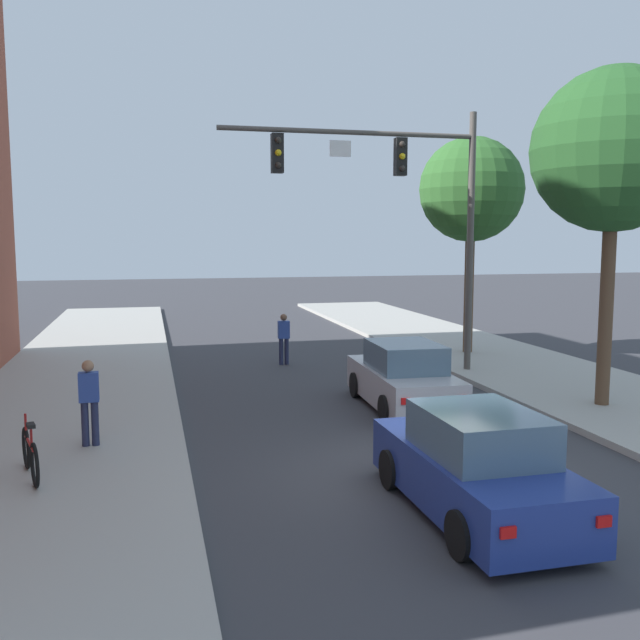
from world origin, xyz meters
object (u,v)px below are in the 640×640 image
object	(u,v)px
car_lead_silver	(403,378)
bicycle_leaning	(30,455)
pedestrian_sidewalk_left_walker	(89,398)
pedestrian_crossing_road	(284,336)
street_tree_second	(471,190)
car_following_blue	(475,467)
traffic_signal_mast	(402,191)
street_tree_nearest	(614,151)

from	to	relation	value
car_lead_silver	bicycle_leaning	size ratio (longest dim) A/B	2.50
bicycle_leaning	pedestrian_sidewalk_left_walker	bearing A→B (deg)	63.55
car_lead_silver	pedestrian_sidewalk_left_walker	bearing A→B (deg)	-164.69
pedestrian_crossing_road	street_tree_second	xyz separation A→B (m)	(6.45, 0.06, 4.72)
car_following_blue	bicycle_leaning	world-z (taller)	car_following_blue
traffic_signal_mast	pedestrian_crossing_road	bearing A→B (deg)	135.38
street_tree_nearest	street_tree_second	size ratio (longest dim) A/B	1.07
car_following_blue	traffic_signal_mast	bearing A→B (deg)	75.87
traffic_signal_mast	car_following_blue	xyz separation A→B (m)	(-2.49, -9.89, -4.66)
street_tree_nearest	street_tree_second	xyz separation A→B (m)	(0.27, 7.75, -0.37)
pedestrian_sidewalk_left_walker	street_tree_second	world-z (taller)	street_tree_second
pedestrian_sidewalk_left_walker	car_following_blue	bearing A→B (deg)	-37.96
pedestrian_sidewalk_left_walker	pedestrian_crossing_road	bearing A→B (deg)	57.35
pedestrian_sidewalk_left_walker	street_tree_second	bearing A→B (deg)	35.38
car_lead_silver	car_following_blue	world-z (taller)	same
car_following_blue	street_tree_second	distance (m)	14.99
street_tree_second	bicycle_leaning	bearing A→B (deg)	-141.55
pedestrian_sidewalk_left_walker	bicycle_leaning	size ratio (longest dim) A/B	0.95
traffic_signal_mast	car_following_blue	size ratio (longest dim) A/B	1.76
traffic_signal_mast	street_tree_nearest	xyz separation A→B (m)	(3.28, -4.84, 0.62)
pedestrian_crossing_road	traffic_signal_mast	bearing A→B (deg)	-44.62
car_following_blue	pedestrian_sidewalk_left_walker	bearing A→B (deg)	142.04
traffic_signal_mast	pedestrian_sidewalk_left_walker	size ratio (longest dim) A/B	4.57
street_tree_nearest	traffic_signal_mast	bearing A→B (deg)	124.13
pedestrian_crossing_road	pedestrian_sidewalk_left_walker	bearing A→B (deg)	-122.65
car_lead_silver	car_following_blue	bearing A→B (deg)	-101.31
car_lead_silver	street_tree_nearest	distance (m)	7.06
pedestrian_sidewalk_left_walker	street_tree_second	distance (m)	15.13
bicycle_leaning	street_tree_second	bearing A→B (deg)	38.45
bicycle_leaning	street_tree_nearest	xyz separation A→B (m)	(12.30, 2.23, 5.47)
traffic_signal_mast	pedestrian_sidewalk_left_walker	world-z (taller)	traffic_signal_mast
pedestrian_sidewalk_left_walker	pedestrian_crossing_road	distance (m)	9.85
pedestrian_crossing_road	street_tree_second	size ratio (longest dim) A/B	0.23
pedestrian_sidewalk_left_walker	pedestrian_crossing_road	size ratio (longest dim) A/B	1.00
pedestrian_crossing_road	street_tree_nearest	world-z (taller)	street_tree_nearest
traffic_signal_mast	car_following_blue	bearing A→B (deg)	-104.13
pedestrian_sidewalk_left_walker	bicycle_leaning	distance (m)	1.90
car_lead_silver	car_following_blue	xyz separation A→B (m)	(-1.27, -6.38, 0.00)
pedestrian_sidewalk_left_walker	bicycle_leaning	world-z (taller)	pedestrian_sidewalk_left_walker
traffic_signal_mast	car_lead_silver	world-z (taller)	traffic_signal_mast
pedestrian_crossing_road	bicycle_leaning	size ratio (longest dim) A/B	0.95
pedestrian_crossing_road	car_lead_silver	bearing A→B (deg)	-75.25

